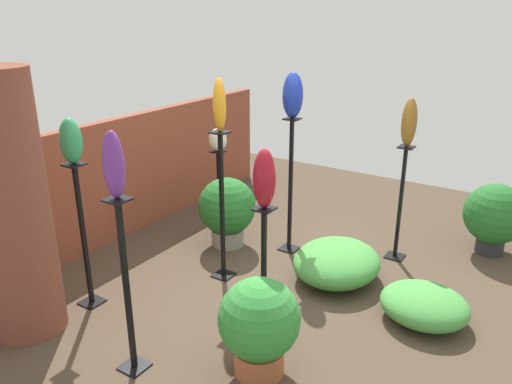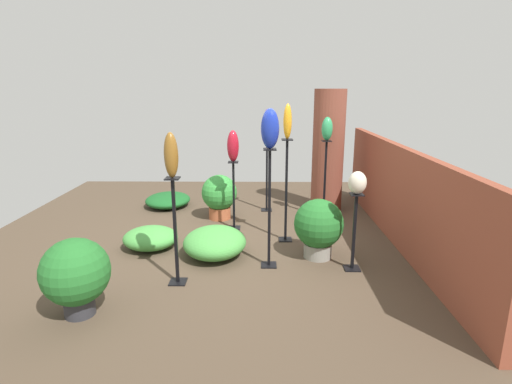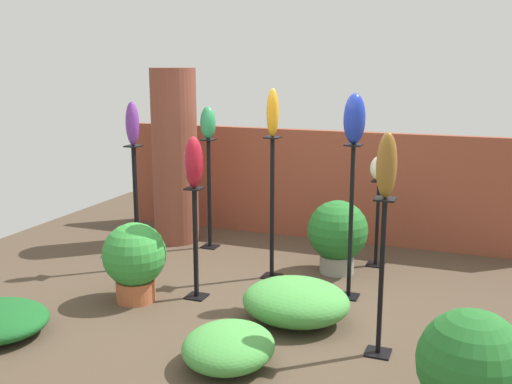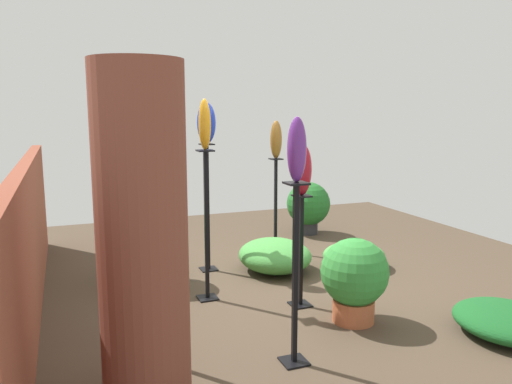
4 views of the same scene
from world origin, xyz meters
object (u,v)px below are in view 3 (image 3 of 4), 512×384
(pedestal_amber, at_px, (272,214))
(art_vase_cobalt, at_px, (354,119))
(brick_pillar, at_px, (175,157))
(art_vase_ivory, at_px, (380,168))
(art_vase_bronze, at_px, (387,165))
(pedestal_violet, at_px, (136,213))
(potted_plant_near_pillar, at_px, (471,366))
(potted_plant_back_center, at_px, (338,233))
(pedestal_jade, at_px, (209,198))
(potted_plant_mid_right, at_px, (134,259))
(pedestal_cobalt, at_px, (351,228))
(pedestal_bronze, at_px, (381,284))
(art_vase_jade, at_px, (208,123))
(art_vase_violet, at_px, (132,124))
(art_vase_ruby, at_px, (194,162))
(art_vase_amber, at_px, (273,113))
(pedestal_ruby, at_px, (196,248))
(pedestal_ivory, at_px, (377,227))

(pedestal_amber, distance_m, art_vase_cobalt, 1.44)
(brick_pillar, distance_m, art_vase_ivory, 2.65)
(pedestal_amber, xyz_separation_m, art_vase_bronze, (1.40, -1.37, 0.83))
(brick_pillar, relative_size, pedestal_violet, 1.59)
(potted_plant_near_pillar, xyz_separation_m, potted_plant_back_center, (-1.47, 2.65, -0.01))
(art_vase_ivory, xyz_separation_m, potted_plant_back_center, (-0.37, -0.39, -0.69))
(pedestal_jade, height_order, potted_plant_near_pillar, pedestal_jade)
(art_vase_bronze, distance_m, potted_plant_near_pillar, 1.56)
(potted_plant_mid_right, bearing_deg, pedestal_cobalt, 23.28)
(pedestal_violet, height_order, art_vase_bronze, art_vase_bronze)
(pedestal_amber, bearing_deg, potted_plant_back_center, 32.82)
(pedestal_bronze, relative_size, potted_plant_mid_right, 1.64)
(brick_pillar, distance_m, potted_plant_back_center, 2.42)
(pedestal_bronze, distance_m, art_vase_jade, 3.43)
(art_vase_cobalt, relative_size, art_vase_violet, 1.01)
(pedestal_bronze, xyz_separation_m, potted_plant_back_center, (-0.77, 1.78, -0.14))
(art_vase_ruby, relative_size, art_vase_cobalt, 1.03)
(art_vase_amber, distance_m, art_vase_ivory, 1.44)
(pedestal_ruby, relative_size, pedestal_jade, 0.81)
(art_vase_jade, bearing_deg, art_vase_ivory, 1.40)
(art_vase_cobalt, height_order, art_vase_violet, art_vase_cobalt)
(pedestal_cobalt, bearing_deg, pedestal_ruby, -158.95)
(pedestal_bronze, bearing_deg, art_vase_bronze, 0.00)
(pedestal_ruby, distance_m, pedestal_violet, 1.17)
(pedestal_bronze, xyz_separation_m, potted_plant_mid_right, (-2.44, 0.26, -0.16))
(art_vase_ivory, relative_size, potted_plant_mid_right, 0.35)
(pedestal_jade, height_order, potted_plant_mid_right, pedestal_jade)
(potted_plant_mid_right, distance_m, potted_plant_back_center, 2.26)
(pedestal_ivory, distance_m, art_vase_bronze, 2.47)
(pedestal_ivory, bearing_deg, potted_plant_back_center, -133.23)
(art_vase_violet, height_order, potted_plant_back_center, art_vase_violet)
(brick_pillar, bearing_deg, art_vase_amber, -28.03)
(art_vase_jade, relative_size, potted_plant_back_center, 0.49)
(pedestal_violet, bearing_deg, art_vase_jade, 67.07)
(brick_pillar, xyz_separation_m, potted_plant_near_pillar, (3.75, -3.12, -0.66))
(art_vase_violet, bearing_deg, pedestal_amber, 9.87)
(pedestal_ivory, bearing_deg, art_vase_jade, -178.60)
(potted_plant_back_center, bearing_deg, art_vase_jade, 168.81)
(art_vase_jade, bearing_deg, pedestal_cobalt, -26.84)
(art_vase_amber, relative_size, art_vase_jade, 1.25)
(art_vase_bronze, xyz_separation_m, art_vase_violet, (-2.93, 1.11, 0.11))
(pedestal_jade, bearing_deg, art_vase_ivory, 1.40)
(art_vase_jade, distance_m, potted_plant_near_pillar, 4.53)
(pedestal_amber, bearing_deg, pedestal_ivory, 38.66)
(pedestal_jade, xyz_separation_m, potted_plant_mid_right, (0.07, -1.86, -0.21))
(pedestal_ruby, relative_size, art_vase_bronze, 2.21)
(pedestal_violet, height_order, potted_plant_back_center, pedestal_violet)
(pedestal_ruby, distance_m, art_vase_violet, 1.63)
(potted_plant_near_pillar, bearing_deg, potted_plant_back_center, 119.07)
(pedestal_amber, xyz_separation_m, pedestal_jade, (-1.10, 0.75, -0.08))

